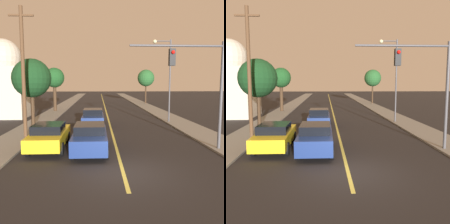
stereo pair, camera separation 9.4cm
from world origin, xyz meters
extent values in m
plane|color=black|center=(0.00, 0.00, 0.00)|extent=(200.00, 200.00, 0.00)
cube|color=black|center=(0.00, 36.00, 0.01)|extent=(10.72, 80.00, 0.01)
cube|color=#D1C14C|center=(0.00, 36.00, 0.01)|extent=(0.16, 76.00, 0.00)
cube|color=gray|center=(-6.61, 36.00, 0.06)|extent=(2.50, 80.00, 0.12)
cube|color=gray|center=(6.61, 36.00, 0.06)|extent=(2.50, 80.00, 0.12)
cube|color=navy|center=(-1.50, 3.45, 0.72)|extent=(1.81, 4.74, 0.79)
cube|color=black|center=(-1.50, 3.26, 1.35)|extent=(1.59, 2.13, 0.46)
cylinder|color=black|center=(-2.36, 4.92, 0.32)|extent=(0.22, 0.64, 0.64)
cylinder|color=black|center=(-0.64, 4.92, 0.32)|extent=(0.22, 0.64, 0.64)
cylinder|color=black|center=(-2.36, 1.99, 0.32)|extent=(0.22, 0.64, 0.64)
cylinder|color=black|center=(-0.64, 1.99, 0.32)|extent=(0.22, 0.64, 0.64)
cube|color=navy|center=(-1.50, 11.67, 0.69)|extent=(1.82, 4.42, 0.65)
cube|color=black|center=(-1.50, 11.50, 1.27)|extent=(1.60, 1.99, 0.53)
cylinder|color=black|center=(-2.37, 13.04, 0.36)|extent=(0.22, 0.73, 0.73)
cylinder|color=black|center=(-0.63, 13.04, 0.36)|extent=(0.22, 0.73, 0.73)
cylinder|color=black|center=(-2.37, 10.30, 0.36)|extent=(0.22, 0.73, 0.73)
cylinder|color=black|center=(-0.63, 10.30, 0.36)|extent=(0.22, 0.73, 0.73)
cube|color=gold|center=(-3.86, 4.19, 0.69)|extent=(1.85, 4.71, 0.67)
cube|color=black|center=(-3.86, 4.00, 1.25)|extent=(1.63, 2.12, 0.46)
cylinder|color=black|center=(-4.74, 5.65, 0.35)|extent=(0.22, 0.70, 0.70)
cylinder|color=black|center=(-2.98, 5.65, 0.35)|extent=(0.22, 0.70, 0.70)
cylinder|color=black|center=(-4.74, 2.73, 0.35)|extent=(0.22, 0.70, 0.70)
cylinder|color=black|center=(-2.98, 2.73, 0.35)|extent=(0.22, 0.70, 0.70)
cylinder|color=#47474C|center=(5.76, 3.30, 3.07)|extent=(0.18, 0.18, 5.90)
cylinder|color=#47474C|center=(3.20, 3.30, 5.77)|extent=(5.12, 0.12, 0.12)
cube|color=black|center=(2.94, 3.30, 5.16)|extent=(0.32, 0.28, 0.90)
sphere|color=red|center=(2.94, 3.12, 5.41)|extent=(0.20, 0.20, 0.20)
cylinder|color=#47474C|center=(5.71, 13.16, 3.95)|extent=(0.14, 0.14, 7.66)
cylinder|color=#47474C|center=(4.96, 13.16, 7.63)|extent=(1.49, 0.09, 0.09)
sphere|color=beige|center=(4.22, 13.16, 7.58)|extent=(0.36, 0.36, 0.36)
cylinder|color=#513823|center=(-5.96, 6.73, 4.41)|extent=(0.24, 0.24, 8.59)
cube|color=#513823|center=(-5.96, 6.73, 8.11)|extent=(1.60, 0.12, 0.12)
cylinder|color=#3D2B1C|center=(-6.43, 10.59, 1.60)|extent=(0.29, 0.29, 2.96)
sphere|color=#143819|center=(-6.43, 10.59, 4.18)|extent=(3.15, 3.15, 3.15)
cylinder|color=#3D2B1C|center=(-6.68, 22.76, 1.84)|extent=(0.42, 0.42, 3.44)
sphere|color=#19471E|center=(-6.68, 22.76, 4.46)|extent=(2.56, 2.56, 2.56)
cylinder|color=#3D2B1C|center=(7.51, 34.36, 1.86)|extent=(0.26, 0.26, 3.48)
sphere|color=#235628|center=(7.51, 34.36, 4.64)|extent=(2.99, 2.99, 2.99)
cube|color=#BCB29E|center=(-11.48, 18.28, 2.73)|extent=(5.25, 5.25, 5.47)
sphere|color=#BCB29E|center=(-11.48, 18.28, 6.57)|extent=(4.01, 4.01, 4.01)
camera|label=1|loc=(-1.04, -10.14, 3.80)|focal=40.00mm
camera|label=2|loc=(-0.95, -10.15, 3.80)|focal=40.00mm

